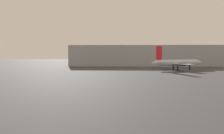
% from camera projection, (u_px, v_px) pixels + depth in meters
% --- Properties ---
extents(airplane_distant, '(24.10, 20.40, 9.99)m').
position_uv_depth(airplane_distant, '(177.00, 63.00, 88.32)').
color(airplane_distant, '#B2BCCC').
rests_on(airplane_distant, ground_plane).
extents(terminal_building, '(85.99, 20.42, 11.81)m').
position_uv_depth(terminal_building, '(144.00, 56.00, 125.58)').
color(terminal_building, '#999EA3').
rests_on(terminal_building, ground_plane).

